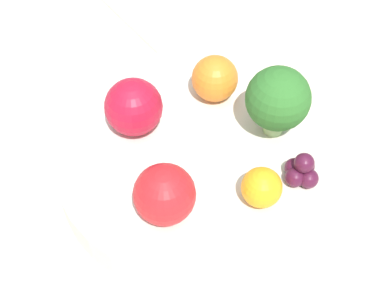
% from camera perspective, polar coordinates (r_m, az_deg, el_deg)
% --- Properties ---
extents(ground_plane, '(6.00, 6.00, 0.00)m').
position_cam_1_polar(ground_plane, '(0.53, 0.00, -4.53)').
color(ground_plane, gray).
extents(table_surface, '(1.20, 1.20, 0.02)m').
position_cam_1_polar(table_surface, '(0.53, 0.00, -3.90)').
color(table_surface, beige).
rests_on(table_surface, ground_plane).
extents(bowl, '(0.25, 0.25, 0.04)m').
position_cam_1_polar(bowl, '(0.50, 0.00, -2.04)').
color(bowl, silver).
rests_on(bowl, table_surface).
extents(broccoli, '(0.06, 0.06, 0.07)m').
position_cam_1_polar(broccoli, '(0.48, 9.15, 4.71)').
color(broccoli, '#99C17A').
rests_on(broccoli, bowl).
extents(apple_red, '(0.05, 0.05, 0.05)m').
position_cam_1_polar(apple_red, '(0.49, -6.25, 3.95)').
color(apple_red, '#B7142D').
rests_on(apple_red, bowl).
extents(apple_green, '(0.05, 0.05, 0.05)m').
position_cam_1_polar(apple_green, '(0.43, -2.95, -5.38)').
color(apple_green, red).
rests_on(apple_green, bowl).
extents(orange_front, '(0.05, 0.05, 0.05)m').
position_cam_1_polar(orange_front, '(0.52, 2.45, 7.00)').
color(orange_front, orange).
rests_on(orange_front, bowl).
extents(orange_back, '(0.03, 0.03, 0.03)m').
position_cam_1_polar(orange_back, '(0.45, 7.29, -4.76)').
color(orange_back, orange).
rests_on(orange_back, bowl).
extents(grape_cluster, '(0.03, 0.03, 0.03)m').
position_cam_1_polar(grape_cluster, '(0.47, 11.58, -2.79)').
color(grape_cluster, '#47142D').
rests_on(grape_cluster, bowl).
extents(napkin, '(0.17, 0.17, 0.01)m').
position_cam_1_polar(napkin, '(0.71, -1.85, 14.95)').
color(napkin, white).
rests_on(napkin, table_surface).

